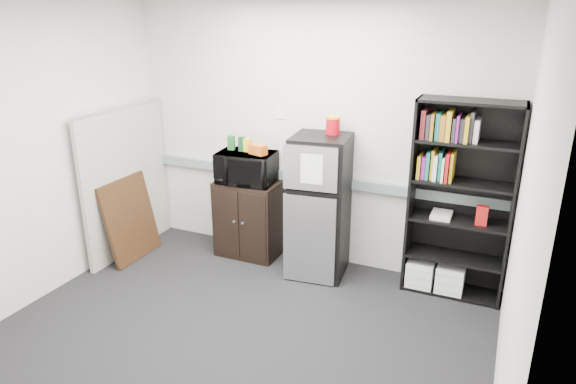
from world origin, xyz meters
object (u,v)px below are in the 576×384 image
at_px(bookshelf, 458,196).
at_px(cabinet, 249,219).
at_px(cubicle_partition, 127,181).
at_px(microwave, 246,168).
at_px(refrigerator, 319,207).

relative_size(bookshelf, cabinet, 2.19).
distance_m(bookshelf, cubicle_partition, 3.45).
distance_m(microwave, refrigerator, 0.90).
height_order(bookshelf, cabinet, bookshelf).
bearing_deg(refrigerator, cubicle_partition, -177.26).
height_order(bookshelf, cubicle_partition, bookshelf).
bearing_deg(bookshelf, microwave, -177.81).
bearing_deg(refrigerator, cabinet, 168.24).
bearing_deg(microwave, bookshelf, -3.60).
xyz_separation_m(cubicle_partition, microwave, (1.27, 0.40, 0.20)).
relative_size(cabinet, refrigerator, 0.59).
bearing_deg(cabinet, refrigerator, -5.37).
xyz_separation_m(cubicle_partition, cabinet, (1.27, 0.42, -0.39)).
height_order(cubicle_partition, microwave, cubicle_partition).
distance_m(cubicle_partition, microwave, 1.35).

